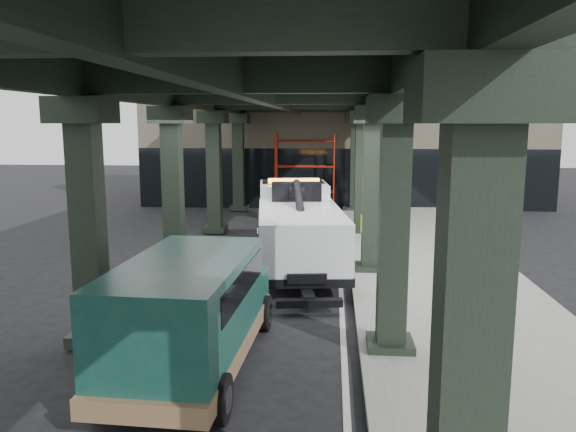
% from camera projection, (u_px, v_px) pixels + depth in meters
% --- Properties ---
extents(ground, '(90.00, 90.00, 0.00)m').
position_uv_depth(ground, '(278.00, 291.00, 15.22)').
color(ground, black).
rests_on(ground, ground).
extents(sidewalk, '(5.00, 40.00, 0.15)m').
position_uv_depth(sidewalk, '(434.00, 273.00, 16.82)').
color(sidewalk, gray).
rests_on(sidewalk, ground).
extents(lane_stripe, '(0.12, 38.00, 0.01)m').
position_uv_depth(lane_stripe, '(340.00, 273.00, 17.05)').
color(lane_stripe, silver).
rests_on(lane_stripe, ground).
extents(viaduct, '(7.40, 32.00, 6.40)m').
position_uv_depth(viaduct, '(271.00, 90.00, 16.32)').
color(viaduct, black).
rests_on(viaduct, ground).
extents(building, '(22.00, 10.00, 8.00)m').
position_uv_depth(building, '(342.00, 132.00, 34.08)').
color(building, '#C6B793').
rests_on(building, ground).
extents(scaffolding, '(3.08, 0.88, 4.00)m').
position_uv_depth(scaffolding, '(305.00, 170.00, 29.28)').
color(scaffolding, red).
rests_on(scaffolding, ground).
extents(tow_truck, '(3.30, 8.58, 2.75)m').
position_uv_depth(tow_truck, '(297.00, 223.00, 17.94)').
color(tow_truck, black).
rests_on(tow_truck, ground).
extents(towed_van, '(2.38, 5.44, 2.17)m').
position_uv_depth(towed_van, '(192.00, 310.00, 10.13)').
color(towed_van, '#113E36').
rests_on(towed_van, ground).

